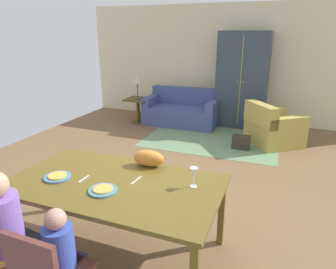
% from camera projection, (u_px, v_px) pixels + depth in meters
% --- Properties ---
extents(ground_plane, '(7.19, 6.41, 0.02)m').
position_uv_depth(ground_plane, '(187.00, 174.00, 4.65)').
color(ground_plane, brown).
extents(back_wall, '(7.19, 0.10, 2.70)m').
position_uv_depth(back_wall, '(231.00, 64.00, 7.09)').
color(back_wall, beige).
rests_on(back_wall, ground_plane).
extents(dining_table, '(1.96, 1.08, 0.76)m').
position_uv_depth(dining_table, '(114.00, 188.00, 2.77)').
color(dining_table, brown).
rests_on(dining_table, ground_plane).
extents(plate_near_man, '(0.25, 0.25, 0.02)m').
position_uv_depth(plate_near_man, '(58.00, 177.00, 2.83)').
color(plate_near_man, teal).
rests_on(plate_near_man, dining_table).
extents(pizza_near_man, '(0.17, 0.17, 0.01)m').
position_uv_depth(pizza_near_man, '(57.00, 176.00, 2.83)').
color(pizza_near_man, gold).
rests_on(pizza_near_man, plate_near_man).
extents(plate_near_child, '(0.25, 0.25, 0.02)m').
position_uv_depth(plate_near_child, '(103.00, 190.00, 2.59)').
color(plate_near_child, teal).
rests_on(plate_near_child, dining_table).
extents(pizza_near_child, '(0.17, 0.17, 0.01)m').
position_uv_depth(pizza_near_child, '(103.00, 189.00, 2.59)').
color(pizza_near_child, gold).
rests_on(pizza_near_child, plate_near_child).
extents(wine_glass, '(0.07, 0.07, 0.19)m').
position_uv_depth(wine_glass, '(194.00, 173.00, 2.63)').
color(wine_glass, silver).
rests_on(wine_glass, dining_table).
extents(fork, '(0.02, 0.15, 0.01)m').
position_uv_depth(fork, '(84.00, 179.00, 2.81)').
color(fork, silver).
rests_on(fork, dining_table).
extents(knife, '(0.03, 0.17, 0.01)m').
position_uv_depth(knife, '(136.00, 180.00, 2.78)').
color(knife, silver).
rests_on(knife, dining_table).
extents(person_man, '(0.31, 0.41, 1.11)m').
position_uv_depth(person_man, '(9.00, 239.00, 2.38)').
color(person_man, '#303744').
rests_on(person_man, ground_plane).
extents(person_child, '(0.22, 0.29, 0.92)m').
position_uv_depth(person_child, '(65.00, 265.00, 2.22)').
color(person_child, '#362F49').
rests_on(person_child, ground_plane).
extents(cat, '(0.34, 0.19, 0.17)m').
position_uv_depth(cat, '(149.00, 158.00, 3.06)').
color(cat, orange).
rests_on(cat, dining_table).
extents(area_rug, '(2.60, 1.80, 0.01)m').
position_uv_depth(area_rug, '(211.00, 139.00, 6.10)').
color(area_rug, '#65875E').
rests_on(area_rug, ground_plane).
extents(couch, '(1.68, 0.86, 0.82)m').
position_uv_depth(couch, '(182.00, 111.00, 7.08)').
color(couch, '#3F4D85').
rests_on(couch, ground_plane).
extents(armchair, '(1.20, 1.20, 0.82)m').
position_uv_depth(armchair, '(272.00, 128.00, 5.76)').
color(armchair, '#B29B46').
rests_on(armchair, ground_plane).
extents(armoire, '(1.10, 0.59, 2.10)m').
position_uv_depth(armoire, '(242.00, 80.00, 6.72)').
color(armoire, '#313E4C').
rests_on(armoire, ground_plane).
extents(side_table, '(0.56, 0.56, 0.58)m').
position_uv_depth(side_table, '(138.00, 107.00, 7.17)').
color(side_table, '#4F401C').
rests_on(side_table, ground_plane).
extents(table_lamp, '(0.26, 0.26, 0.54)m').
position_uv_depth(table_lamp, '(137.00, 80.00, 6.97)').
color(table_lamp, '#554043').
rests_on(table_lamp, side_table).
extents(handbag, '(0.32, 0.16, 0.26)m').
position_uv_depth(handbag, '(241.00, 142.00, 5.58)').
color(handbag, '#2E2920').
rests_on(handbag, ground_plane).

